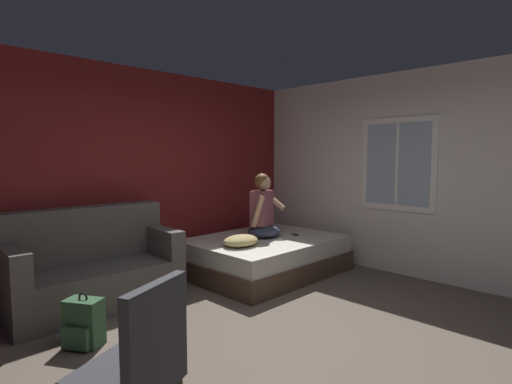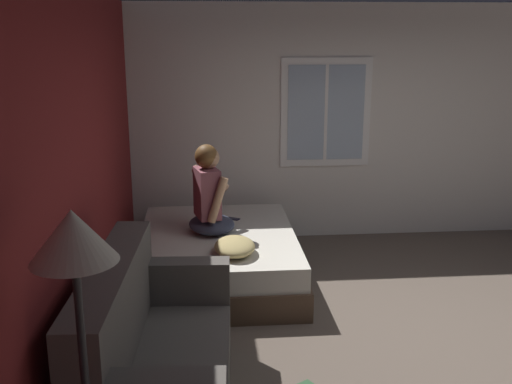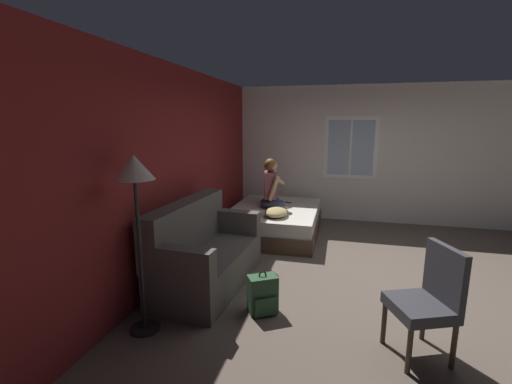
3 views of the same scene
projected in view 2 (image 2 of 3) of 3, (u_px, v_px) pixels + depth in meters
The scene contains 9 objects.
ground_plane at pixel (440, 349), 4.65m from camera, with size 40.00×40.00×0.00m, color brown.
wall_back_accent at pixel (69, 189), 4.07m from camera, with size 10.47×0.16×2.70m, color maroon.
wall_side_with_window at pixel (357, 123), 7.00m from camera, with size 0.19×6.67×2.70m.
bed at pixel (218, 257), 5.89m from camera, with size 2.02×1.55×0.48m.
couch at pixel (152, 361), 3.73m from camera, with size 1.74×0.91×1.04m.
person_seated at pixel (209, 197), 5.78m from camera, with size 0.61×0.55×0.88m.
throw_pillow at pixel (235, 246), 5.28m from camera, with size 0.48×0.36×0.14m, color tan.
cell_phone at pixel (233, 219), 6.27m from camera, with size 0.07×0.14×0.01m, color black.
floor_lamp at pixel (76, 273), 2.44m from camera, with size 0.36×0.36×1.70m.
Camera 2 is at (-4.03, 1.79, 2.38)m, focal length 42.00 mm.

